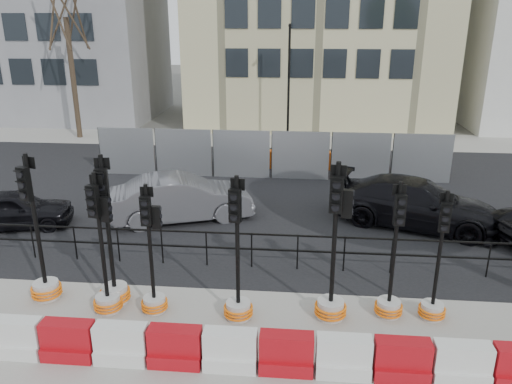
# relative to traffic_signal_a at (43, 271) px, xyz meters

# --- Properties ---
(ground) EXTENTS (120.00, 120.00, 0.00)m
(ground) POSITION_rel_traffic_signal_a_xyz_m (4.67, 0.77, -0.73)
(ground) COLOR #51514C
(ground) RESTS_ON ground
(sidewalk_near) EXTENTS (40.00, 6.00, 0.02)m
(sidewalk_near) POSITION_rel_traffic_signal_a_xyz_m (4.67, -2.23, -0.72)
(sidewalk_near) COLOR gray
(sidewalk_near) RESTS_ON ground
(road) EXTENTS (40.00, 14.00, 0.03)m
(road) POSITION_rel_traffic_signal_a_xyz_m (4.67, 7.77, -0.72)
(road) COLOR black
(road) RESTS_ON ground
(sidewalk_far) EXTENTS (40.00, 4.00, 0.02)m
(sidewalk_far) POSITION_rel_traffic_signal_a_xyz_m (4.67, 16.77, -0.72)
(sidewalk_far) COLOR gray
(sidewalk_far) RESTS_ON ground
(building_grey) EXTENTS (11.00, 9.06, 14.00)m
(building_grey) POSITION_rel_traffic_signal_a_xyz_m (-9.33, 22.75, 6.27)
(building_grey) COLOR gray
(building_grey) RESTS_ON ground
(kerb_railing) EXTENTS (18.00, 0.04, 1.00)m
(kerb_railing) POSITION_rel_traffic_signal_a_xyz_m (4.67, 1.97, -0.04)
(kerb_railing) COLOR black
(kerb_railing) RESTS_ON ground
(heras_fencing) EXTENTS (14.33, 1.72, 2.00)m
(heras_fencing) POSITION_rel_traffic_signal_a_xyz_m (5.23, 10.63, -0.08)
(heras_fencing) COLOR #979AA0
(heras_fencing) RESTS_ON ground
(lamp_post_far) EXTENTS (0.12, 0.56, 6.00)m
(lamp_post_far) POSITION_rel_traffic_signal_a_xyz_m (5.17, 15.75, 2.49)
(lamp_post_far) COLOR black
(lamp_post_far) RESTS_ON ground
(tree_bare_far) EXTENTS (2.00, 2.00, 9.00)m
(tree_bare_far) POSITION_rel_traffic_signal_a_xyz_m (-6.33, 16.27, 5.92)
(tree_bare_far) COLOR #473828
(tree_bare_far) RESTS_ON ground
(barrier_row) EXTENTS (15.70, 0.50, 0.80)m
(barrier_row) POSITION_rel_traffic_signal_a_xyz_m (4.67, -2.03, -0.37)
(barrier_row) COLOR #B20E17
(barrier_row) RESTS_ON ground
(traffic_signal_a) EXTENTS (0.70, 0.70, 3.54)m
(traffic_signal_a) POSITION_rel_traffic_signal_a_xyz_m (0.00, 0.00, 0.00)
(traffic_signal_a) COLOR silver
(traffic_signal_a) RESTS_ON ground
(traffic_signal_b) EXTENTS (0.65, 0.65, 3.29)m
(traffic_signal_b) POSITION_rel_traffic_signal_a_xyz_m (1.66, -0.39, 0.05)
(traffic_signal_b) COLOR silver
(traffic_signal_b) RESTS_ON ground
(traffic_signal_c) EXTENTS (0.70, 0.70, 3.56)m
(traffic_signal_c) POSITION_rel_traffic_signal_a_xyz_m (1.68, -0.02, 0.00)
(traffic_signal_c) COLOR silver
(traffic_signal_c) RESTS_ON ground
(traffic_signal_d) EXTENTS (0.60, 0.60, 3.03)m
(traffic_signal_d) POSITION_rel_traffic_signal_a_xyz_m (2.71, -0.31, -0.01)
(traffic_signal_d) COLOR silver
(traffic_signal_d) RESTS_ON ground
(traffic_signal_e) EXTENTS (0.65, 0.65, 3.30)m
(traffic_signal_e) POSITION_rel_traffic_signal_a_xyz_m (4.60, -0.40, -0.05)
(traffic_signal_e) COLOR silver
(traffic_signal_e) RESTS_ON ground
(traffic_signal_f) EXTENTS (0.71, 0.71, 3.59)m
(traffic_signal_f) POSITION_rel_traffic_signal_a_xyz_m (6.64, -0.21, 0.12)
(traffic_signal_f) COLOR silver
(traffic_signal_f) RESTS_ON ground
(traffic_signal_g) EXTENTS (0.62, 0.62, 3.14)m
(traffic_signal_g) POSITION_rel_traffic_signal_a_xyz_m (7.91, 0.00, -0.08)
(traffic_signal_g) COLOR silver
(traffic_signal_g) RESTS_ON ground
(traffic_signal_h) EXTENTS (0.59, 0.59, 2.98)m
(traffic_signal_h) POSITION_rel_traffic_signal_a_xyz_m (8.85, -0.00, -0.12)
(traffic_signal_h) COLOR silver
(traffic_signal_h) RESTS_ON ground
(car_a) EXTENTS (3.13, 4.25, 1.22)m
(car_a) POSITION_rel_traffic_signal_a_xyz_m (-3.05, 3.98, -0.12)
(car_a) COLOR black
(car_a) RESTS_ON ground
(car_b) EXTENTS (4.47, 5.56, 1.50)m
(car_b) POSITION_rel_traffic_signal_a_xyz_m (2.07, 5.10, 0.02)
(car_b) COLOR #57575C
(car_b) RESTS_ON ground
(car_c) EXTENTS (5.35, 6.49, 1.50)m
(car_c) POSITION_rel_traffic_signal_a_xyz_m (9.56, 5.29, 0.02)
(car_c) COLOR black
(car_c) RESTS_ON ground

